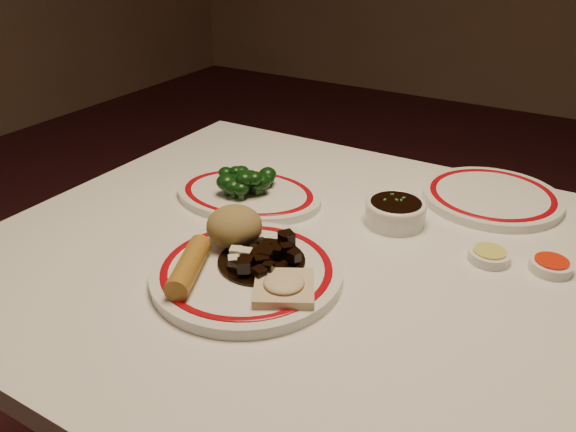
% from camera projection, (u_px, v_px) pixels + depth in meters
% --- Properties ---
extents(dining_table, '(1.20, 0.90, 0.75)m').
position_uv_depth(dining_table, '(353.00, 311.00, 0.92)').
color(dining_table, white).
rests_on(dining_table, ground).
extents(main_plate, '(0.37, 0.37, 0.02)m').
position_uv_depth(main_plate, '(247.00, 272.00, 0.83)').
color(main_plate, silver).
rests_on(main_plate, dining_table).
extents(rice_mound, '(0.09, 0.09, 0.06)m').
position_uv_depth(rice_mound, '(234.00, 226.00, 0.88)').
color(rice_mound, olive).
rests_on(rice_mound, main_plate).
extents(spring_roll, '(0.08, 0.13, 0.03)m').
position_uv_depth(spring_roll, '(189.00, 266.00, 0.80)').
color(spring_roll, '#AE782A').
rests_on(spring_roll, main_plate).
extents(fried_wonton, '(0.11, 0.11, 0.02)m').
position_uv_depth(fried_wonton, '(284.00, 286.00, 0.77)').
color(fried_wonton, beige).
rests_on(fried_wonton, main_plate).
extents(stirfry_heap, '(0.13, 0.13, 0.03)m').
position_uv_depth(stirfry_heap, '(260.00, 258.00, 0.83)').
color(stirfry_heap, black).
rests_on(stirfry_heap, main_plate).
extents(broccoli_plate, '(0.31, 0.28, 0.02)m').
position_uv_depth(broccoli_plate, '(248.00, 194.00, 1.07)').
color(broccoli_plate, silver).
rests_on(broccoli_plate, dining_table).
extents(broccoli_pile, '(0.12, 0.12, 0.05)m').
position_uv_depth(broccoli_pile, '(246.00, 180.00, 1.06)').
color(broccoli_pile, '#23471C').
rests_on(broccoli_pile, broccoli_plate).
extents(soy_bowl, '(0.10, 0.10, 0.04)m').
position_uv_depth(soy_bowl, '(395.00, 213.00, 0.98)').
color(soy_bowl, silver).
rests_on(soy_bowl, dining_table).
extents(sweet_sour_dish, '(0.06, 0.06, 0.02)m').
position_uv_depth(sweet_sour_dish, '(551.00, 265.00, 0.85)').
color(sweet_sour_dish, silver).
rests_on(sweet_sour_dish, dining_table).
extents(mustard_dish, '(0.06, 0.06, 0.02)m').
position_uv_depth(mustard_dish, '(489.00, 256.00, 0.88)').
color(mustard_dish, silver).
rests_on(mustard_dish, dining_table).
extents(far_plate, '(0.30, 0.30, 0.02)m').
position_uv_depth(far_plate, '(492.00, 197.00, 1.06)').
color(far_plate, silver).
rests_on(far_plate, dining_table).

